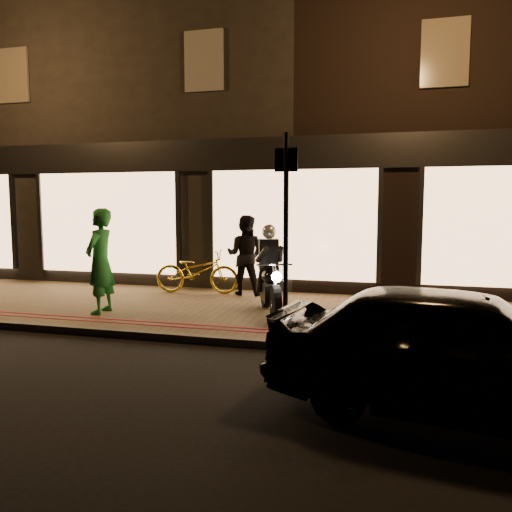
# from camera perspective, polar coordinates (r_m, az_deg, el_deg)

# --- Properties ---
(ground) EXTENTS (90.00, 90.00, 0.00)m
(ground) POSITION_cam_1_polar(r_m,az_deg,el_deg) (7.32, -1.74, -10.41)
(ground) COLOR black
(ground) RESTS_ON ground
(sidewalk) EXTENTS (50.00, 4.00, 0.12)m
(sidewalk) POSITION_cam_1_polar(r_m,az_deg,el_deg) (9.18, 1.82, -6.64)
(sidewalk) COLOR brown
(sidewalk) RESTS_ON ground
(kerb_stone) EXTENTS (50.00, 0.14, 0.12)m
(kerb_stone) POSITION_cam_1_polar(r_m,az_deg,el_deg) (7.35, -1.63, -9.86)
(kerb_stone) COLOR #59544C
(kerb_stone) RESTS_ON ground
(red_kerb_lines) EXTENTS (50.00, 0.26, 0.01)m
(red_kerb_lines) POSITION_cam_1_polar(r_m,az_deg,el_deg) (7.80, -0.59, -8.45)
(red_kerb_lines) COLOR maroon
(red_kerb_lines) RESTS_ON sidewalk
(building_row) EXTENTS (48.00, 10.11, 8.50)m
(building_row) POSITION_cam_1_polar(r_m,az_deg,el_deg) (16.00, 7.65, 13.77)
(building_row) COLOR black
(building_row) RESTS_ON ground
(motorcycle) EXTENTS (0.87, 1.85, 1.59)m
(motorcycle) POSITION_cam_1_polar(r_m,az_deg,el_deg) (8.78, 1.61, -2.75)
(motorcycle) COLOR black
(motorcycle) RESTS_ON sidewalk
(sign_post) EXTENTS (0.35, 0.09, 3.00)m
(sign_post) POSITION_cam_1_polar(r_m,az_deg,el_deg) (7.55, 3.44, 3.92)
(sign_post) COLOR black
(sign_post) RESTS_ON sidewalk
(bicycle_gold) EXTENTS (1.89, 0.83, 0.96)m
(bicycle_gold) POSITION_cam_1_polar(r_m,az_deg,el_deg) (10.93, -6.74, -1.76)
(bicycle_gold) COLOR gold
(bicycle_gold) RESTS_ON sidewalk
(person_green) EXTENTS (0.47, 0.70, 1.87)m
(person_green) POSITION_cam_1_polar(r_m,az_deg,el_deg) (9.26, -17.39, -0.56)
(person_green) COLOR #207831
(person_green) RESTS_ON sidewalk
(person_dark) EXTENTS (0.83, 0.65, 1.71)m
(person_dark) POSITION_cam_1_polar(r_m,az_deg,el_deg) (10.67, -1.25, 0.11)
(person_dark) COLOR black
(person_dark) RESTS_ON sidewalk
(parked_car) EXTENTS (4.04, 2.19, 1.30)m
(parked_car) POSITION_cam_1_polar(r_m,az_deg,el_deg) (5.31, 22.48, -9.96)
(parked_car) COLOR black
(parked_car) RESTS_ON ground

